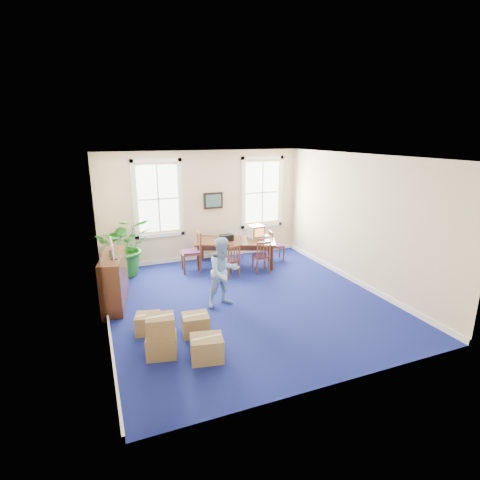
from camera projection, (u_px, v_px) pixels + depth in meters
name	position (u px, v px, depth m)	size (l,w,h in m)	color
floor	(246.00, 300.00, 8.51)	(6.50, 6.50, 0.00)	navy
ceiling	(246.00, 156.00, 7.64)	(6.50, 6.50, 0.00)	white
wall_back	(203.00, 206.00, 10.98)	(6.50, 6.50, 0.00)	beige
wall_front	(337.00, 287.00, 5.18)	(6.50, 6.50, 0.00)	beige
wall_left	(99.00, 247.00, 7.00)	(6.50, 6.50, 0.00)	beige
wall_right	(359.00, 220.00, 9.16)	(6.50, 6.50, 0.00)	beige
baseboard_back	(205.00, 256.00, 11.37)	(6.00, 0.04, 0.12)	white
baseboard_left	(108.00, 321.00, 7.43)	(0.04, 6.50, 0.12)	white
baseboard_right	(353.00, 279.00, 9.56)	(0.04, 6.50, 0.12)	white
window_left	(158.00, 199.00, 10.41)	(1.40, 0.12, 2.20)	white
window_right	(262.00, 192.00, 11.56)	(1.40, 0.12, 2.20)	white
wall_picture	(213.00, 201.00, 11.00)	(0.58, 0.06, 0.48)	black
conference_table	(236.00, 253.00, 10.66)	(2.21, 1.00, 0.75)	#472415
crt_tv	(256.00, 231.00, 10.79)	(0.39, 0.43, 0.36)	#B7B7BC
game_console	(266.00, 236.00, 10.89)	(0.16, 0.20, 0.05)	white
equipment_bag	(227.00, 238.00, 10.49)	(0.35, 0.23, 0.17)	black
chair_near_left	(230.00, 260.00, 9.81)	(0.40, 0.40, 0.89)	brown
chair_near_right	(261.00, 256.00, 10.13)	(0.41, 0.41, 0.90)	brown
chair_end_left	(191.00, 252.00, 10.14)	(0.50, 0.50, 1.12)	brown
chair_end_right	(276.00, 246.00, 11.11)	(0.40, 0.40, 0.89)	brown
man	(224.00, 272.00, 8.05)	(0.75, 0.58, 1.54)	#93B8E8
credenza	(114.00, 279.00, 8.14)	(0.43, 1.52, 1.19)	#472415
brochure_rack	(112.00, 245.00, 7.94)	(0.14, 0.77, 0.34)	#99999E
potted_plant	(125.00, 246.00, 9.84)	(1.42, 1.24, 1.58)	#165D18
cardboard_boxes	(171.00, 330.00, 6.43)	(1.36, 1.36, 0.78)	olive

